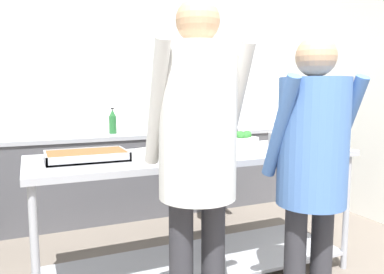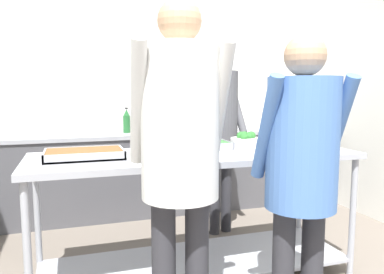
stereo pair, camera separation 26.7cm
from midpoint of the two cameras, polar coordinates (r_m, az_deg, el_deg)
wall_rear at (r=4.49m, az=-10.81°, el=6.72°), size 4.34×0.06×2.65m
back_counter at (r=4.22m, az=-9.39°, el=-5.28°), size 4.18×0.65×0.89m
serving_counter at (r=2.66m, az=-2.03°, el=-8.72°), size 2.24×0.75×0.91m
serving_tray_roast at (r=2.45m, az=-18.81°, el=-2.77°), size 0.49×0.33×0.05m
plate_stack at (r=2.45m, az=-8.93°, el=-2.52°), size 0.27×0.27×0.05m
serving_tray_vegetables at (r=2.76m, az=-1.90°, el=-1.36°), size 0.46×0.26×0.05m
broccoli_bowl at (r=2.93m, az=5.17°, el=-0.50°), size 0.25×0.25×0.12m
sauce_pan at (r=3.07m, az=11.29°, el=-0.15°), size 0.37×0.23×0.10m
guest_serving_left at (r=2.04m, az=14.32°, el=-2.88°), size 0.50×0.37×1.61m
guest_serving_right at (r=1.82m, az=-3.36°, el=-0.69°), size 0.50×0.38×1.77m
cook_behind_counter at (r=3.46m, az=0.93°, el=2.89°), size 0.46×0.41×1.73m
water_bottle at (r=4.07m, az=-13.85°, el=2.26°), size 0.08×0.08×0.27m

